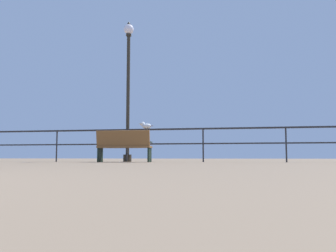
# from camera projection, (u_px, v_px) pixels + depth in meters

# --- Properties ---
(pier_railing) EXTENTS (23.17, 0.05, 0.99)m
(pier_railing) POSITION_uv_depth(u_px,v_px,m) (127.00, 137.00, 10.34)
(pier_railing) COLOR #282729
(pier_railing) RESTS_ON ground_plane
(bench_near_left) EXTENTS (1.54, 0.62, 0.89)m
(bench_near_left) POSITION_uv_depth(u_px,v_px,m) (124.00, 145.00, 9.60)
(bench_near_left) COLOR brown
(bench_near_left) RESTS_ON ground_plane
(lamppost_center) EXTENTS (0.32, 0.32, 4.47)m
(lamppost_center) POSITION_uv_depth(u_px,v_px,m) (128.00, 78.00, 10.71)
(lamppost_center) COLOR #2D271E
(lamppost_center) RESTS_ON ground_plane
(seagull_on_rail) EXTENTS (0.44, 0.19, 0.21)m
(seagull_on_rail) POSITION_uv_depth(u_px,v_px,m) (146.00, 126.00, 10.27)
(seagull_on_rail) COLOR white
(seagull_on_rail) RESTS_ON pier_railing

